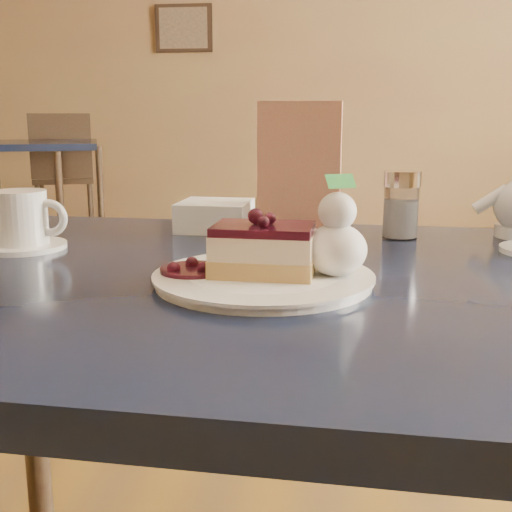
# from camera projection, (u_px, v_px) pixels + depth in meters

# --- Properties ---
(main_table) EXTENTS (1.25, 0.86, 0.76)m
(main_table) POSITION_uv_depth(u_px,v_px,m) (269.00, 333.00, 0.85)
(main_table) COLOR black
(main_table) RESTS_ON ground
(dessert_plate) EXTENTS (0.26, 0.26, 0.01)m
(dessert_plate) POSITION_uv_depth(u_px,v_px,m) (263.00, 279.00, 0.78)
(dessert_plate) COLOR white
(dessert_plate) RESTS_ON main_table
(cheesecake_slice) EXTENTS (0.13, 0.09, 0.06)m
(cheesecake_slice) POSITION_uv_depth(u_px,v_px,m) (263.00, 250.00, 0.77)
(cheesecake_slice) COLOR #DCB85B
(cheesecake_slice) RESTS_ON dessert_plate
(whipped_cream) EXTENTS (0.07, 0.07, 0.06)m
(whipped_cream) POSITION_uv_depth(u_px,v_px,m) (336.00, 250.00, 0.77)
(whipped_cream) COLOR white
(whipped_cream) RESTS_ON dessert_plate
(berry_sauce) EXTENTS (0.08, 0.08, 0.01)m
(berry_sauce) POSITION_uv_depth(u_px,v_px,m) (193.00, 270.00, 0.79)
(berry_sauce) COLOR black
(berry_sauce) RESTS_ON dessert_plate
(coffee_set) EXTENTS (0.14, 0.13, 0.09)m
(coffee_set) POSITION_uv_depth(u_px,v_px,m) (22.00, 223.00, 0.98)
(coffee_set) COLOR white
(coffee_set) RESTS_ON main_table
(menu_card) EXTENTS (0.14, 0.04, 0.22)m
(menu_card) POSITION_uv_depth(u_px,v_px,m) (299.00, 168.00, 1.10)
(menu_card) COLOR beige
(menu_card) RESTS_ON main_table
(sugar_shaker) EXTENTS (0.06, 0.06, 0.11)m
(sugar_shaker) POSITION_uv_depth(u_px,v_px,m) (401.00, 204.00, 1.06)
(sugar_shaker) COLOR white
(sugar_shaker) RESTS_ON main_table
(napkin_stack) EXTENTS (0.13, 0.13, 0.05)m
(napkin_stack) POSITION_uv_depth(u_px,v_px,m) (215.00, 216.00, 1.14)
(napkin_stack) COLOR white
(napkin_stack) RESTS_ON main_table
(bg_table_far_left) EXTENTS (1.29, 1.92, 1.28)m
(bg_table_far_left) POSITION_uv_depth(u_px,v_px,m) (23.00, 248.00, 4.38)
(bg_table_far_left) COLOR black
(bg_table_far_left) RESTS_ON ground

